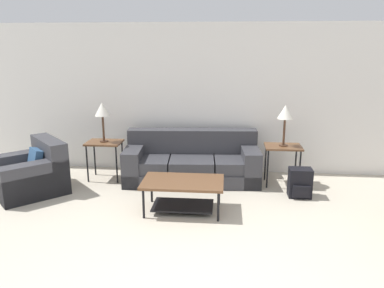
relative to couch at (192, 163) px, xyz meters
name	(u,v)px	position (x,y,z in m)	size (l,w,h in m)	color
wall_back	(213,99)	(0.31, 0.57, 1.00)	(9.14, 0.06, 2.60)	white
couch	(192,163)	(0.00, 0.00, 0.00)	(2.27, 1.04, 0.82)	#38383D
armchair	(32,174)	(-2.43, -0.75, -0.01)	(1.36, 1.36, 0.80)	#38383D
coffee_table	(183,189)	(-0.01, -1.25, 0.03)	(1.10, 0.66, 0.44)	brown
side_table_left	(104,146)	(-1.47, -0.08, 0.28)	(0.58, 0.44, 0.65)	brown
side_table_right	(283,150)	(1.48, -0.08, 0.28)	(0.58, 0.44, 0.65)	brown
table_lamp_left	(102,111)	(-1.47, -0.08, 0.88)	(0.25, 0.25, 0.66)	#472D1E
table_lamp_right	(285,113)	(1.48, -0.08, 0.88)	(0.25, 0.25, 0.66)	#472D1E
backpack	(300,183)	(1.68, -0.58, -0.08)	(0.33, 0.32, 0.44)	black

